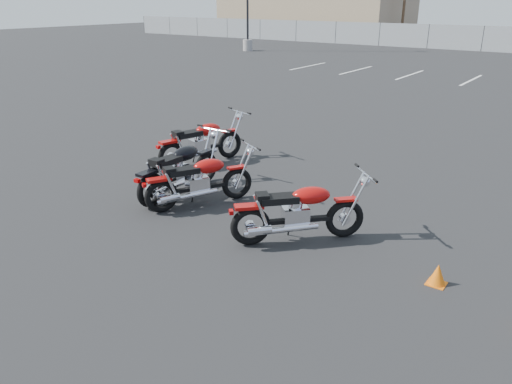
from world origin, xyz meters
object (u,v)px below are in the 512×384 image
Objects in this scene: motorcycle_third_red at (200,181)px; motorcycle_rear_red at (298,212)px; motorcycle_front_red at (201,143)px; motorcycle_second_black at (180,169)px.

motorcycle_rear_red is (2.27, -0.21, 0.02)m from motorcycle_third_red.
motorcycle_rear_red is at bearing -28.46° from motorcycle_front_red.
motorcycle_third_red is at bearing -16.58° from motorcycle_second_black.
motorcycle_second_black is 3.01m from motorcycle_rear_red.
motorcycle_front_red is 1.00× the size of motorcycle_second_black.
motorcycle_second_black is 1.11× the size of motorcycle_third_red.
motorcycle_front_red is 4.47m from motorcycle_rear_red.
motorcycle_rear_red is (2.98, -0.42, -0.01)m from motorcycle_second_black.
motorcycle_second_black is at bearing 163.42° from motorcycle_third_red.
motorcycle_front_red is 1.95m from motorcycle_second_black.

